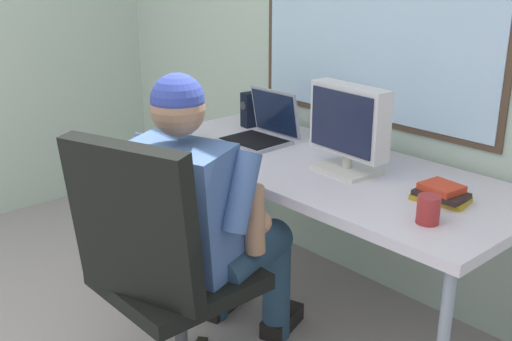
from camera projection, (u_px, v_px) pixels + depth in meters
name	position (u px, v px, depth m)	size (l,w,h in m)	color
wall_rear	(392.00, 19.00, 2.78)	(4.41, 0.08, 2.63)	#B0C2B0
desk	(320.00, 173.00, 2.71)	(1.83, 0.78, 0.73)	#85909F
office_chair	(157.00, 259.00, 2.14)	(0.59, 0.60, 1.05)	black
person_seated	(204.00, 218.00, 2.34)	(0.66, 0.83, 1.22)	navy
crt_monitor	(349.00, 124.00, 2.53)	(0.38, 0.21, 0.37)	beige
laptop	(264.00, 128.00, 3.00)	(0.31, 0.30, 0.25)	#8E909E
wine_glass	(191.00, 121.00, 2.98)	(0.08, 0.08, 0.14)	silver
desk_speaker	(250.00, 110.00, 3.25)	(0.07, 0.09, 0.18)	black
book_stack	(441.00, 194.00, 2.27)	(0.22, 0.16, 0.06)	#AB861F
coffee_mug	(428.00, 210.00, 2.08)	(0.08, 0.08, 0.10)	maroon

